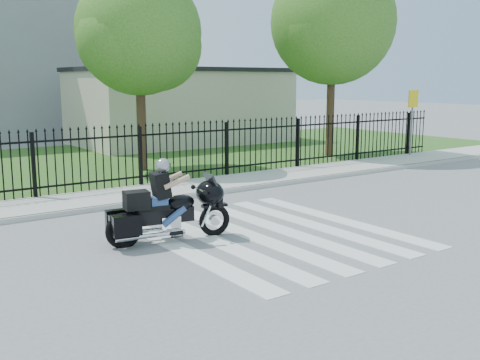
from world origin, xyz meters
TOP-DOWN VIEW (x-y plane):
  - ground at (0.00, 0.00)m, footprint 120.00×120.00m
  - crosswalk at (0.00, 0.00)m, footprint 5.00×5.50m
  - sidewalk at (0.00, 5.00)m, footprint 40.00×2.00m
  - curb at (0.00, 4.00)m, footprint 40.00×0.12m
  - grass_strip at (0.00, 12.00)m, footprint 40.00×12.00m
  - iron_fence at (0.00, 6.00)m, footprint 26.00×0.04m
  - tree_mid at (1.50, 9.00)m, footprint 4.20×4.20m
  - tree_right at (9.50, 8.00)m, footprint 5.00×5.00m
  - building_low at (7.00, 16.00)m, footprint 10.00×6.00m
  - building_low_roof at (7.00, 16.00)m, footprint 10.20×6.20m
  - motorcycle_rider at (-1.97, 0.74)m, footprint 2.52×1.09m
  - traffic_sign at (11.79, 5.69)m, footprint 0.56×0.08m

SIDE VIEW (x-z plane):
  - ground at x=0.00m, z-range 0.00..0.00m
  - crosswalk at x=0.00m, z-range 0.00..0.01m
  - grass_strip at x=0.00m, z-range 0.00..0.02m
  - sidewalk at x=0.00m, z-range 0.00..0.12m
  - curb at x=0.00m, z-range 0.00..0.12m
  - motorcycle_rider at x=-1.97m, z-range -0.15..1.53m
  - iron_fence at x=0.00m, z-range 0.00..1.80m
  - building_low at x=7.00m, z-range 0.00..3.50m
  - traffic_sign at x=11.79m, z-range 0.67..3.27m
  - building_low_roof at x=7.00m, z-range 3.50..3.70m
  - tree_mid at x=1.50m, z-range 1.28..8.06m
  - tree_right at x=9.50m, z-range 1.44..9.34m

